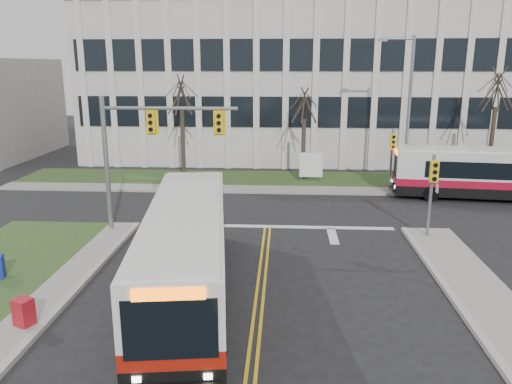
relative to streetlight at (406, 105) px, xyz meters
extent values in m
plane|color=black|center=(-8.03, -16.20, -5.19)|extent=(120.00, 120.00, 0.00)
cube|color=#9E9B93|center=(-3.03, -1.00, -5.12)|extent=(44.00, 1.60, 0.14)
cube|color=#2C4A1F|center=(-3.03, 1.80, -5.13)|extent=(44.00, 5.00, 0.12)
cube|color=silver|center=(-3.03, 13.80, 0.81)|extent=(40.00, 16.00, 12.00)
cylinder|color=slate|center=(-15.33, -9.00, -2.09)|extent=(0.22, 0.22, 6.20)
cylinder|color=slate|center=(-12.33, -9.00, 0.51)|extent=(6.00, 0.16, 0.16)
cube|color=yellow|center=(-13.13, -9.15, -0.09)|extent=(0.34, 0.24, 0.92)
cube|color=yellow|center=(-10.13, -9.15, -0.09)|extent=(0.34, 0.24, 0.92)
cylinder|color=slate|center=(-0.83, -9.20, -3.29)|extent=(0.14, 0.14, 3.80)
cube|color=yellow|center=(-0.83, -9.40, -2.09)|extent=(0.34, 0.24, 0.92)
cylinder|color=slate|center=(-0.83, -0.70, -3.29)|extent=(0.14, 0.14, 3.80)
cube|color=yellow|center=(-0.83, -0.90, -2.09)|extent=(0.34, 0.24, 0.92)
cylinder|color=slate|center=(0.17, 0.00, -0.59)|extent=(0.20, 0.20, 9.20)
cylinder|color=slate|center=(-0.73, 0.00, 3.81)|extent=(1.80, 0.14, 0.14)
cube|color=slate|center=(-1.63, 0.00, 3.76)|extent=(0.50, 0.25, 0.18)
cylinder|color=slate|center=(-6.13, 1.30, -4.69)|extent=(0.08, 0.08, 1.00)
cylinder|color=slate|center=(-4.93, 1.30, -4.69)|extent=(0.08, 0.08, 1.00)
cube|color=white|center=(-5.53, 1.30, -3.99)|extent=(1.50, 0.12, 1.60)
cylinder|color=#42352B|center=(-14.03, 1.80, -2.88)|extent=(0.28, 0.28, 4.62)
cylinder|color=#42352B|center=(-6.03, 2.00, -3.15)|extent=(0.28, 0.28, 4.09)
cylinder|color=#42352B|center=(5.97, 1.80, -2.72)|extent=(0.28, 0.28, 4.95)
cube|color=#AB1621|center=(-14.83, -17.94, -4.72)|extent=(0.64, 0.61, 0.95)
camera|label=1|loc=(-7.27, -30.77, 2.38)|focal=35.00mm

